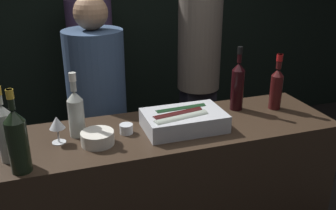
% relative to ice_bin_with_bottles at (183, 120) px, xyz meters
% --- Properties ---
extents(wall_back_chalkboard, '(6.40, 0.06, 2.80)m').
position_rel_ice_bin_with_bottles_xyz_m(wall_back_chalkboard, '(-0.06, 2.07, 0.37)').
color(wall_back_chalkboard, black).
rests_on(wall_back_chalkboard, ground_plane).
extents(bar_counter, '(1.81, 0.54, 0.98)m').
position_rel_ice_bin_with_bottles_xyz_m(bar_counter, '(-0.06, 0.03, -0.54)').
color(bar_counter, '#2D2116').
rests_on(bar_counter, ground_plane).
extents(ice_bin_with_bottles, '(0.42, 0.27, 0.10)m').
position_rel_ice_bin_with_bottles_xyz_m(ice_bin_with_bottles, '(0.00, 0.00, 0.00)').
color(ice_bin_with_bottles, '#B7BABF').
rests_on(ice_bin_with_bottles, bar_counter).
extents(bowl_white, '(0.16, 0.16, 0.06)m').
position_rel_ice_bin_with_bottles_xyz_m(bowl_white, '(-0.45, -0.03, -0.02)').
color(bowl_white, silver).
rests_on(bowl_white, bar_counter).
extents(wine_glass, '(0.08, 0.08, 0.14)m').
position_rel_ice_bin_with_bottles_xyz_m(wine_glass, '(-0.63, 0.04, 0.05)').
color(wine_glass, silver).
rests_on(wine_glass, bar_counter).
extents(candle_votive, '(0.07, 0.07, 0.05)m').
position_rel_ice_bin_with_bottles_xyz_m(candle_votive, '(-0.30, 0.04, -0.03)').
color(candle_votive, silver).
rests_on(candle_votive, bar_counter).
extents(white_wine_bottle, '(0.08, 0.08, 0.33)m').
position_rel_ice_bin_with_bottles_xyz_m(white_wine_bottle, '(-0.53, 0.10, 0.08)').
color(white_wine_bottle, '#B2B7AD').
rests_on(white_wine_bottle, bar_counter).
extents(rose_wine_bottle, '(0.07, 0.07, 0.35)m').
position_rel_ice_bin_with_bottles_xyz_m(rose_wine_bottle, '(-0.85, -0.06, 0.09)').
color(rose_wine_bottle, '#B2B7AD').
rests_on(rose_wine_bottle, bar_counter).
extents(champagne_bottle, '(0.09, 0.09, 0.37)m').
position_rel_ice_bin_with_bottles_xyz_m(champagne_bottle, '(-0.80, -0.17, 0.10)').
color(champagne_bottle, black).
rests_on(champagne_bottle, bar_counter).
extents(red_wine_bottle_tall, '(0.07, 0.07, 0.33)m').
position_rel_ice_bin_with_bottles_xyz_m(red_wine_bottle_tall, '(0.62, 0.09, 0.09)').
color(red_wine_bottle_tall, '#380F0F').
rests_on(red_wine_bottle_tall, bar_counter).
extents(red_wine_bottle_black_foil, '(0.08, 0.08, 0.38)m').
position_rel_ice_bin_with_bottles_xyz_m(red_wine_bottle_black_foil, '(0.40, 0.15, 0.10)').
color(red_wine_bottle_black_foil, black).
rests_on(red_wine_bottle_black_foil, bar_counter).
extents(person_in_hoodie, '(0.38, 0.38, 1.62)m').
position_rel_ice_bin_with_bottles_xyz_m(person_in_hoodie, '(-0.36, 0.64, -0.14)').
color(person_in_hoodie, black).
rests_on(person_in_hoodie, ground_plane).
extents(person_blond_tee, '(0.39, 0.39, 1.71)m').
position_rel_ice_bin_with_bottles_xyz_m(person_blond_tee, '(-0.26, 1.58, -0.09)').
color(person_blond_tee, black).
rests_on(person_blond_tee, ground_plane).
extents(person_grey_polo, '(0.35, 0.35, 1.74)m').
position_rel_ice_bin_with_bottles_xyz_m(person_grey_polo, '(0.54, 1.07, -0.06)').
color(person_grey_polo, black).
rests_on(person_grey_polo, ground_plane).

